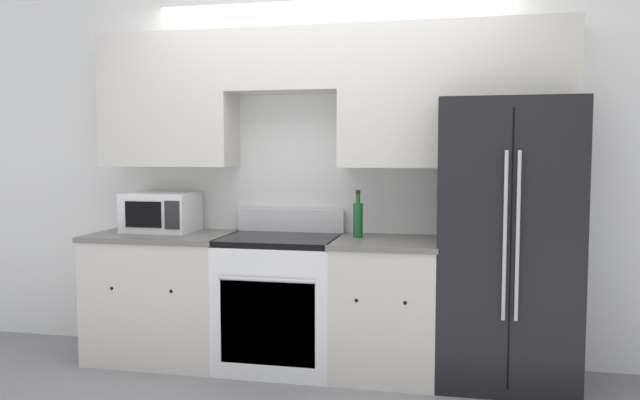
% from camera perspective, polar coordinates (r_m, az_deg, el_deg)
% --- Properties ---
extents(ground_plane, '(12.00, 12.00, 0.00)m').
position_cam_1_polar(ground_plane, '(4.03, -0.96, -16.61)').
color(ground_plane, gray).
extents(wall_back, '(8.00, 0.39, 2.60)m').
position_cam_1_polar(wall_back, '(4.33, 0.97, 5.34)').
color(wall_back, white).
rests_on(wall_back, ground_plane).
extents(lower_cabinets_left, '(0.96, 0.64, 0.88)m').
position_cam_1_polar(lower_cabinets_left, '(4.55, -14.17, -8.48)').
color(lower_cabinets_left, beige).
rests_on(lower_cabinets_left, ground_plane).
extents(lower_cabinets_right, '(0.67, 0.64, 0.88)m').
position_cam_1_polar(lower_cabinets_right, '(4.12, 6.03, -9.70)').
color(lower_cabinets_right, beige).
rests_on(lower_cabinets_right, ground_plane).
extents(oven_range, '(0.77, 0.65, 1.04)m').
position_cam_1_polar(oven_range, '(4.25, -3.65, -9.20)').
color(oven_range, white).
rests_on(oven_range, ground_plane).
extents(refrigerator, '(0.83, 0.73, 1.76)m').
position_cam_1_polar(refrigerator, '(4.07, 16.61, -3.74)').
color(refrigerator, black).
rests_on(refrigerator, ground_plane).
extents(microwave, '(0.48, 0.37, 0.27)m').
position_cam_1_polar(microwave, '(4.57, -14.32, -1.09)').
color(microwave, white).
rests_on(microwave, lower_cabinets_left).
extents(bottle, '(0.06, 0.06, 0.31)m').
position_cam_1_polar(bottle, '(4.12, 3.49, -1.72)').
color(bottle, '#195928').
rests_on(bottle, lower_cabinets_right).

